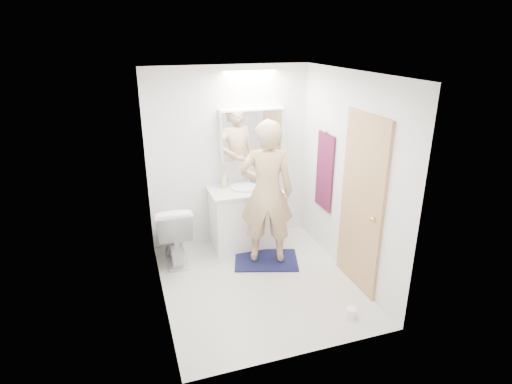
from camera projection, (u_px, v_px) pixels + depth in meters
name	position (u px, v px, depth m)	size (l,w,h in m)	color
floor	(259.00, 282.00, 4.95)	(2.50, 2.50, 0.00)	silver
ceiling	(259.00, 73.00, 4.09)	(2.50, 2.50, 0.00)	white
wall_back	(229.00, 157.00, 5.63)	(2.50, 2.50, 0.00)	white
wall_front	(308.00, 238.00, 3.41)	(2.50, 2.50, 0.00)	white
wall_left	(155.00, 199.00, 4.20)	(2.50, 2.50, 0.00)	white
wall_right	(348.00, 177.00, 4.84)	(2.50, 2.50, 0.00)	white
vanity_cabinet	(245.00, 219.00, 5.70)	(0.90, 0.55, 0.78)	white
countertop	(245.00, 191.00, 5.55)	(0.95, 0.58, 0.04)	silver
sink_basin	(244.00, 187.00, 5.57)	(0.36, 0.36, 0.03)	white
faucet	(240.00, 178.00, 5.71)	(0.02, 0.02, 0.16)	#B4B3B8
medicine_cabinet	(252.00, 135.00, 5.54)	(0.88, 0.14, 0.70)	white
mirror_panel	(254.00, 136.00, 5.47)	(0.84, 0.01, 0.66)	silver
toilet	(173.00, 232.00, 5.31)	(0.44, 0.78, 0.79)	white
bath_rug	(266.00, 260.00, 5.40)	(0.80, 0.55, 0.02)	#161E46
person	(267.00, 193.00, 5.06)	(0.66, 0.43, 1.81)	tan
door	(362.00, 204.00, 4.59)	(0.04, 0.80, 2.00)	tan
door_knob	(373.00, 220.00, 4.33)	(0.06, 0.06, 0.06)	gold
towel	(325.00, 171.00, 5.36)	(0.02, 0.42, 1.00)	black
towel_hook	(326.00, 132.00, 5.17)	(0.02, 0.02, 0.07)	silver
soap_bottle_a	(224.00, 180.00, 5.57)	(0.09, 0.09, 0.22)	beige
soap_bottle_b	(224.00, 181.00, 5.61)	(0.08, 0.08, 0.17)	teal
toothbrush_cup	(253.00, 181.00, 5.72)	(0.11, 0.11, 0.10)	#3C4FB4
toilet_paper_roll	(351.00, 313.00, 4.33)	(0.11, 0.11, 0.10)	white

